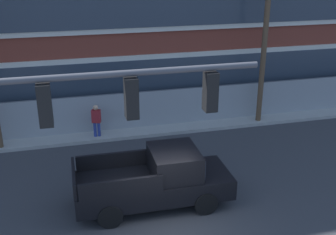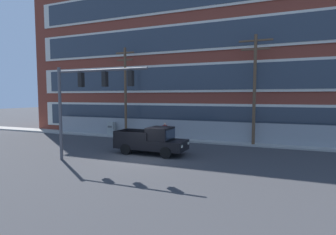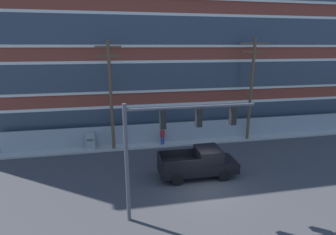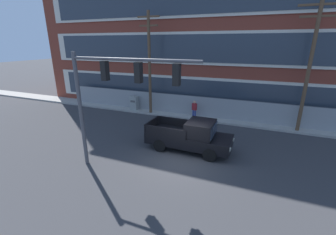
% 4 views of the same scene
% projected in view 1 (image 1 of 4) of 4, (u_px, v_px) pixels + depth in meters
% --- Properties ---
extents(ground_plane, '(160.00, 160.00, 0.00)m').
position_uv_depth(ground_plane, '(165.00, 227.00, 13.38)').
color(ground_plane, '#38383A').
extents(sidewalk_building_side, '(80.00, 1.93, 0.16)m').
position_uv_depth(sidewalk_building_side, '(125.00, 130.00, 20.44)').
color(sidewalk_building_side, '#9E9B93').
rests_on(sidewalk_building_side, ground).
extents(chain_link_fence, '(32.46, 0.06, 1.96)m').
position_uv_depth(chain_link_fence, '(154.00, 109.00, 20.53)').
color(chain_link_fence, gray).
rests_on(chain_link_fence, ground).
extents(traffic_signal_mast, '(6.51, 0.43, 6.11)m').
position_uv_depth(traffic_signal_mast, '(64.00, 137.00, 8.89)').
color(traffic_signal_mast, '#4C4C51').
rests_on(traffic_signal_mast, ground).
extents(pickup_truck_black, '(5.35, 2.19, 2.00)m').
position_uv_depth(pickup_truck_black, '(157.00, 180.00, 14.27)').
color(pickup_truck_black, black).
rests_on(pickup_truck_black, ground).
extents(utility_pole_midblock, '(2.71, 0.26, 9.34)m').
position_uv_depth(utility_pole_midblock, '(266.00, 20.00, 19.63)').
color(utility_pole_midblock, brown).
rests_on(utility_pole_midblock, ground).
extents(pedestrian_near_cabinet, '(0.46, 0.35, 1.69)m').
position_uv_depth(pedestrian_near_cabinet, '(96.00, 120.00, 19.31)').
color(pedestrian_near_cabinet, navy).
rests_on(pedestrian_near_cabinet, ground).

